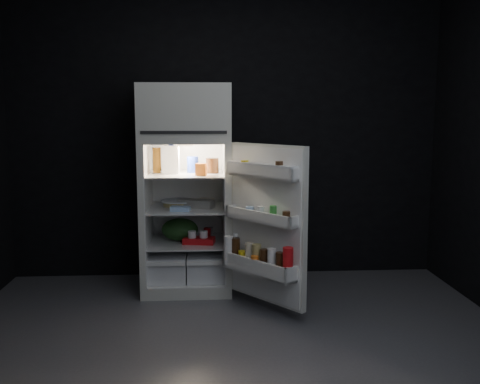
{
  "coord_description": "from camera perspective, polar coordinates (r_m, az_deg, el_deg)",
  "views": [
    {
      "loc": [
        -0.18,
        -3.33,
        1.54
      ],
      "look_at": [
        0.09,
        1.0,
        0.9
      ],
      "focal_mm": 40.0,
      "sensor_mm": 36.0,
      "label": 1
    }
  ],
  "objects": [
    {
      "name": "floor",
      "position": [
        3.67,
        -0.48,
        -16.41
      ],
      "size": [
        4.0,
        3.4,
        0.0
      ],
      "primitive_type": "cube",
      "color": "#545459",
      "rests_on": "ground"
    },
    {
      "name": "egg_carton",
      "position": [
        4.67,
        -4.71,
        -1.24
      ],
      "size": [
        0.33,
        0.23,
        0.07
      ],
      "primitive_type": "cube",
      "rotation": [
        0.0,
        0.0,
        -0.43
      ],
      "color": "gray",
      "rests_on": "refrigerator"
    },
    {
      "name": "amber_bottle",
      "position": [
        4.71,
        -8.86,
        3.38
      ],
      "size": [
        0.09,
        0.09,
        0.22
      ],
      "primitive_type": "cylinder",
      "rotation": [
        0.0,
        0.0,
        -0.2
      ],
      "color": "#A9641B",
      "rests_on": "refrigerator"
    },
    {
      "name": "jam_jar",
      "position": [
        4.64,
        -2.97,
        2.83
      ],
      "size": [
        0.13,
        0.13,
        0.13
      ],
      "primitive_type": "cylinder",
      "rotation": [
        0.0,
        0.0,
        -0.2
      ],
      "color": "#311C0D",
      "rests_on": "refrigerator"
    },
    {
      "name": "produce_bag",
      "position": [
        4.76,
        -6.43,
        -3.98
      ],
      "size": [
        0.38,
        0.35,
        0.2
      ],
      "primitive_type": "ellipsoid",
      "rotation": [
        0.0,
        0.0,
        -0.28
      ],
      "color": "#193815",
      "rests_on": "refrigerator"
    },
    {
      "name": "wall_front",
      "position": [
        1.65,
        2.65,
        1.73
      ],
      "size": [
        4.0,
        0.0,
        2.7
      ],
      "primitive_type": "cube",
      "color": "black",
      "rests_on": "ground"
    },
    {
      "name": "yogurt_tray",
      "position": [
        4.65,
        -4.39,
        -5.18
      ],
      "size": [
        0.29,
        0.19,
        0.05
      ],
      "primitive_type": "cube",
      "rotation": [
        0.0,
        0.0,
        -0.17
      ],
      "color": "red",
      "rests_on": "refrigerator"
    },
    {
      "name": "pie",
      "position": [
        4.78,
        -6.6,
        -1.22
      ],
      "size": [
        0.32,
        0.32,
        0.04
      ],
      "primitive_type": "cylinder",
      "rotation": [
        0.0,
        0.0,
        0.24
      ],
      "color": "tan",
      "rests_on": "refrigerator"
    },
    {
      "name": "wrapped_pkg",
      "position": [
        4.85,
        -3.66,
        -0.98
      ],
      "size": [
        0.16,
        0.15,
        0.05
      ],
      "primitive_type": "cube",
      "rotation": [
        0.0,
        0.0,
        -0.41
      ],
      "color": "beige",
      "rests_on": "refrigerator"
    },
    {
      "name": "refrigerator",
      "position": [
        4.69,
        -5.74,
        1.19
      ],
      "size": [
        0.76,
        0.71,
        1.78
      ],
      "color": "silver",
      "rests_on": "ground"
    },
    {
      "name": "small_carton",
      "position": [
        4.47,
        -4.17,
        2.41
      ],
      "size": [
        0.1,
        0.08,
        0.1
      ],
      "primitive_type": "cube",
      "rotation": [
        0.0,
        0.0,
        -0.2
      ],
      "color": "orange",
      "rests_on": "refrigerator"
    },
    {
      "name": "small_can_silver",
      "position": [
        4.88,
        -3.29,
        -4.26
      ],
      "size": [
        0.08,
        0.08,
        0.09
      ],
      "primitive_type": "cylinder",
      "rotation": [
        0.0,
        0.0,
        -0.35
      ],
      "color": "silver",
      "rests_on": "refrigerator"
    },
    {
      "name": "milk_jug",
      "position": [
        4.63,
        -7.36,
        3.45
      ],
      "size": [
        0.14,
        0.14,
        0.24
      ],
      "primitive_type": "cube",
      "rotation": [
        0.0,
        0.0,
        -0.04
      ],
      "color": "white",
      "rests_on": "refrigerator"
    },
    {
      "name": "fridge_door",
      "position": [
        4.1,
        2.62,
        -3.77
      ],
      "size": [
        0.61,
        0.68,
        1.22
      ],
      "color": "silver",
      "rests_on": "ground"
    },
    {
      "name": "mayo_jar",
      "position": [
        4.69,
        -5.06,
        2.93
      ],
      "size": [
        0.13,
        0.13,
        0.14
      ],
      "primitive_type": "cylinder",
      "rotation": [
        0.0,
        0.0,
        0.41
      ],
      "color": "#1E38A6",
      "rests_on": "refrigerator"
    },
    {
      "name": "small_can_red",
      "position": [
        4.84,
        -3.52,
        -4.37
      ],
      "size": [
        0.07,
        0.07,
        0.09
      ],
      "primitive_type": "cylinder",
      "rotation": [
        0.0,
        0.0,
        -0.22
      ],
      "color": "red",
      "rests_on": "refrigerator"
    },
    {
      "name": "flat_package",
      "position": [
        4.52,
        -6.38,
        -1.78
      ],
      "size": [
        0.17,
        0.11,
        0.04
      ],
      "primitive_type": "cube",
      "rotation": [
        0.0,
        0.0,
        -0.19
      ],
      "color": "#8FB3DE",
      "rests_on": "refrigerator"
    },
    {
      "name": "wall_back",
      "position": [
        5.03,
        -1.55,
        6.23
      ],
      "size": [
        4.0,
        0.0,
        2.7
      ],
      "primitive_type": "cube",
      "color": "black",
      "rests_on": "ground"
    }
  ]
}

